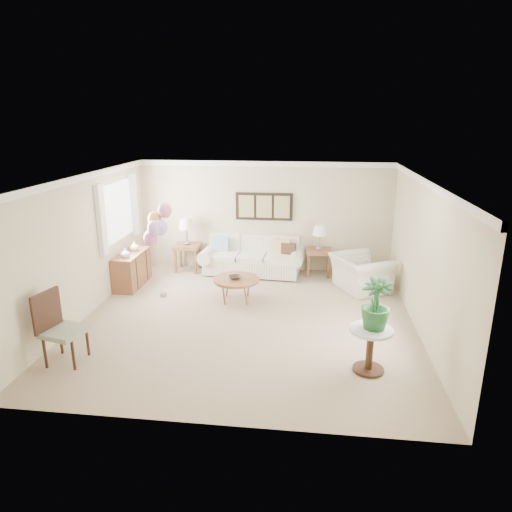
% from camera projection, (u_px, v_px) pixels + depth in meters
% --- Properties ---
extents(ground_plane, '(6.00, 6.00, 0.00)m').
position_uv_depth(ground_plane, '(247.00, 320.00, 8.37)').
color(ground_plane, tan).
extents(room_shell, '(6.04, 6.04, 2.60)m').
position_uv_depth(room_shell, '(241.00, 233.00, 7.99)').
color(room_shell, beige).
rests_on(room_shell, ground).
extents(wall_art_triptych, '(1.35, 0.06, 0.65)m').
position_uv_depth(wall_art_triptych, '(264.00, 207.00, 10.73)').
color(wall_art_triptych, black).
rests_on(wall_art_triptych, ground).
extents(sofa, '(2.48, 1.06, 0.89)m').
position_uv_depth(sofa, '(253.00, 259.00, 10.80)').
color(sofa, silver).
rests_on(sofa, ground).
extents(end_table_left, '(0.60, 0.55, 0.65)m').
position_uv_depth(end_table_left, '(187.00, 249.00, 10.92)').
color(end_table_left, brown).
rests_on(end_table_left, ground).
extents(end_table_right, '(0.57, 0.52, 0.62)m').
position_uv_depth(end_table_right, '(319.00, 254.00, 10.61)').
color(end_table_right, brown).
rests_on(end_table_right, ground).
extents(lamp_left, '(0.37, 0.37, 0.65)m').
position_uv_depth(lamp_left, '(186.00, 224.00, 10.75)').
color(lamp_left, gray).
rests_on(lamp_left, end_table_left).
extents(lamp_right, '(0.33, 0.33, 0.58)m').
position_uv_depth(lamp_right, '(320.00, 231.00, 10.45)').
color(lamp_right, gray).
rests_on(lamp_right, end_table_right).
extents(coffee_table, '(0.93, 0.93, 0.47)m').
position_uv_depth(coffee_table, '(236.00, 280.00, 9.13)').
color(coffee_table, brown).
rests_on(coffee_table, ground).
extents(decor_bowl, '(0.29, 0.29, 0.06)m').
position_uv_depth(decor_bowl, '(235.00, 277.00, 9.11)').
color(decor_bowl, '#2C231D').
rests_on(decor_bowl, coffee_table).
extents(armchair, '(1.40, 1.46, 0.74)m').
position_uv_depth(armchair, '(360.00, 273.00, 9.75)').
color(armchair, silver).
rests_on(armchair, ground).
extents(side_table, '(0.63, 0.63, 0.68)m').
position_uv_depth(side_table, '(371.00, 339.00, 6.55)').
color(side_table, silver).
rests_on(side_table, ground).
extents(potted_plant, '(0.55, 0.55, 0.75)m').
position_uv_depth(potted_plant, '(376.00, 304.00, 6.40)').
color(potted_plant, '#22522A').
rests_on(potted_plant, side_table).
extents(accent_chair, '(0.67, 0.67, 1.13)m').
position_uv_depth(accent_chair, '(59.00, 326.00, 6.79)').
color(accent_chair, gray).
rests_on(accent_chair, ground).
extents(credenza, '(0.46, 1.20, 0.74)m').
position_uv_depth(credenza, '(132.00, 269.00, 10.00)').
color(credenza, brown).
rests_on(credenza, ground).
extents(vase_white, '(0.25, 0.25, 0.20)m').
position_uv_depth(vase_white, '(125.00, 253.00, 9.55)').
color(vase_white, silver).
rests_on(vase_white, credenza).
extents(vase_sage, '(0.26, 0.26, 0.21)m').
position_uv_depth(vase_sage, '(134.00, 246.00, 10.04)').
color(vase_sage, '#B5C0A0').
rests_on(vase_sage, credenza).
extents(balloon_cluster, '(0.57, 0.48, 1.97)m').
position_uv_depth(balloon_cluster, '(157.00, 225.00, 9.01)').
color(balloon_cluster, gray).
rests_on(balloon_cluster, ground).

